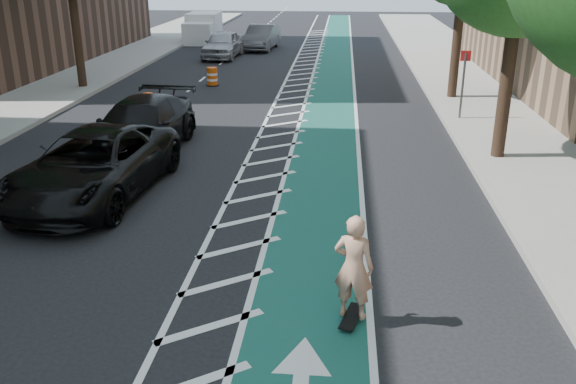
# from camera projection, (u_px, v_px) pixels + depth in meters

# --- Properties ---
(ground) EXTENTS (120.00, 120.00, 0.00)m
(ground) POSITION_uv_depth(u_px,v_px,m) (144.00, 279.00, 10.93)
(ground) COLOR black
(ground) RESTS_ON ground
(bike_lane) EXTENTS (2.00, 90.00, 0.01)m
(bike_lane) POSITION_uv_depth(u_px,v_px,m) (327.00, 134.00, 19.98)
(bike_lane) COLOR #164E49
(bike_lane) RESTS_ON ground
(buffer_strip) EXTENTS (1.40, 90.00, 0.01)m
(buffer_strip) POSITION_uv_depth(u_px,v_px,m) (281.00, 133.00, 20.10)
(buffer_strip) COLOR silver
(buffer_strip) RESTS_ON ground
(sidewalk_right) EXTENTS (5.00, 90.00, 0.15)m
(sidewalk_right) POSITION_uv_depth(u_px,v_px,m) (531.00, 137.00, 19.42)
(sidewalk_right) COLOR gray
(sidewalk_right) RESTS_ON ground
(curb_right) EXTENTS (0.12, 90.00, 0.16)m
(curb_right) POSITION_uv_depth(u_px,v_px,m) (453.00, 135.00, 19.62)
(curb_right) COLOR gray
(curb_right) RESTS_ON ground
(curb_left) EXTENTS (0.12, 90.00, 0.16)m
(curb_left) POSITION_uv_depth(u_px,v_px,m) (32.00, 125.00, 20.78)
(curb_left) COLOR gray
(curb_left) RESTS_ON ground
(sign_post) EXTENTS (0.35, 0.08, 2.47)m
(sign_post) POSITION_uv_depth(u_px,v_px,m) (463.00, 84.00, 20.98)
(sign_post) COLOR #4C4C4C
(sign_post) RESTS_ON ground
(skateboard) EXTENTS (0.42, 0.83, 0.11)m
(skateboard) POSITION_uv_depth(u_px,v_px,m) (352.00, 317.00, 9.63)
(skateboard) COLOR black
(skateboard) RESTS_ON ground
(skateboarder) EXTENTS (0.71, 0.56, 1.72)m
(skateboarder) POSITION_uv_depth(u_px,v_px,m) (354.00, 267.00, 9.32)
(skateboarder) COLOR tan
(skateboarder) RESTS_ON skateboard
(suv_near) EXTENTS (3.08, 5.85, 1.57)m
(suv_near) POSITION_uv_depth(u_px,v_px,m) (94.00, 165.00, 14.52)
(suv_near) COLOR black
(suv_near) RESTS_ON ground
(suv_far) EXTENTS (2.50, 5.47, 1.55)m
(suv_far) POSITION_uv_depth(u_px,v_px,m) (141.00, 127.00, 17.82)
(suv_far) COLOR black
(suv_far) RESTS_ON ground
(car_silver) EXTENTS (2.01, 4.56, 1.53)m
(car_silver) POSITION_uv_depth(u_px,v_px,m) (223.00, 44.00, 35.13)
(car_silver) COLOR #ABAAB0
(car_silver) RESTS_ON ground
(car_grey) EXTENTS (2.02, 4.68, 1.50)m
(car_grey) POSITION_uv_depth(u_px,v_px,m) (261.00, 37.00, 38.39)
(car_grey) COLOR #505054
(car_grey) RESTS_ON ground
(box_truck) EXTENTS (2.16, 4.58, 1.89)m
(box_truck) POSITION_uv_depth(u_px,v_px,m) (203.00, 29.00, 41.91)
(box_truck) COLOR white
(box_truck) RESTS_ON ground
(barrel_a) EXTENTS (0.63, 0.63, 0.86)m
(barrel_a) POSITION_uv_depth(u_px,v_px,m) (159.00, 129.00, 19.00)
(barrel_a) COLOR #D8530B
(barrel_a) RESTS_ON ground
(barrel_b) EXTENTS (0.58, 0.58, 0.79)m
(barrel_b) POSITION_uv_depth(u_px,v_px,m) (148.00, 105.00, 22.25)
(barrel_b) COLOR #ED4F0C
(barrel_b) RESTS_ON ground
(barrel_c) EXTENTS (0.60, 0.60, 0.81)m
(barrel_c) POSITION_uv_depth(u_px,v_px,m) (212.00, 77.00, 27.49)
(barrel_c) COLOR #D54E0B
(barrel_c) RESTS_ON ground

